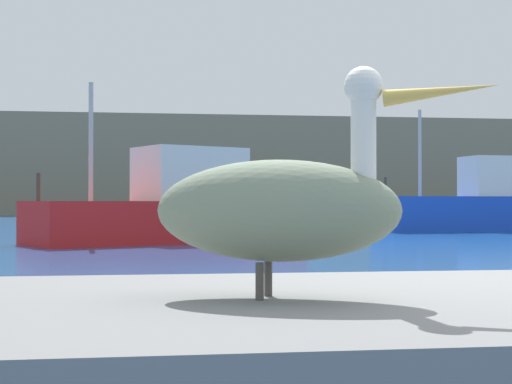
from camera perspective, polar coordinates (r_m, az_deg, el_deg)
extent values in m
cube|color=#7F755B|center=(73.02, -6.78, 1.72)|extent=(140.00, 14.24, 8.34)
ellipsoid|color=gray|center=(2.90, 1.44, -1.33)|extent=(0.98, 0.70, 0.37)
cylinder|color=white|center=(2.85, 7.66, 3.25)|extent=(0.09, 0.09, 0.35)
sphere|color=white|center=(2.88, 7.65, 7.50)|extent=(0.14, 0.14, 0.14)
cone|color=gold|center=(2.86, 13.02, 6.96)|extent=(0.39, 0.21, 0.09)
cylinder|color=#4C4742|center=(2.99, 0.88, -6.14)|extent=(0.03, 0.03, 0.13)
cylinder|color=#4C4742|center=(2.86, 0.26, -6.39)|extent=(0.03, 0.03, 0.13)
cube|color=red|center=(22.10, -6.15, -2.11)|extent=(7.98, 5.60, 1.13)
cube|color=silver|center=(22.41, -4.72, 1.25)|extent=(3.33, 2.91, 1.48)
cylinder|color=#B2B2B2|center=(21.15, -11.66, 3.53)|extent=(0.12, 0.12, 3.07)
cylinder|color=#3F382D|center=(20.59, -15.22, 0.35)|extent=(0.10, 0.10, 0.70)
cube|color=blue|center=(31.31, 15.37, -1.51)|extent=(7.88, 2.99, 1.31)
cube|color=silver|center=(31.65, 16.35, 1.06)|extent=(2.13, 1.81, 1.52)
cylinder|color=#B2B2B2|center=(30.27, 11.58, 2.73)|extent=(0.12, 0.12, 3.21)
cylinder|color=#3F382D|center=(29.63, 9.19, 0.37)|extent=(0.10, 0.10, 0.70)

